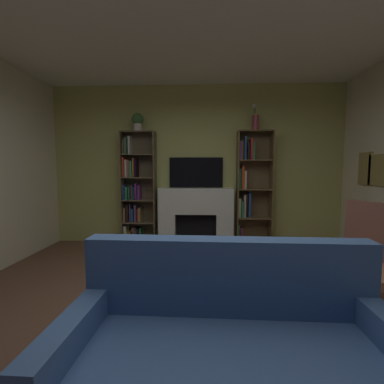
{
  "coord_description": "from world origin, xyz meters",
  "views": [
    {
      "loc": [
        0.16,
        -2.27,
        1.36
      ],
      "look_at": [
        0.0,
        1.04,
        1.07
      ],
      "focal_mm": 25.5,
      "sensor_mm": 36.0,
      "label": 1
    }
  ],
  "objects": [
    {
      "name": "armchair",
      "position": [
        1.64,
        0.25,
        0.51
      ],
      "size": [
        0.87,
        0.88,
        1.03
      ],
      "color": "brown",
      "rests_on": "ground_plane"
    },
    {
      "name": "vase_with_flowers",
      "position": [
        1.0,
        2.45,
        2.15
      ],
      "size": [
        0.11,
        0.11,
        0.45
      ],
      "color": "#943347",
      "rests_on": "bookshelf_right"
    },
    {
      "name": "bookshelf_right",
      "position": [
        0.94,
        2.5,
        1.02
      ],
      "size": [
        0.59,
        0.3,
        1.98
      ],
      "color": "brown",
      "rests_on": "ground_plane"
    },
    {
      "name": "couch",
      "position": [
        0.3,
        -0.85,
        0.28
      ],
      "size": [
        1.85,
        0.93,
        0.9
      ],
      "color": "#41649A",
      "rests_on": "ground_plane"
    },
    {
      "name": "tv",
      "position": [
        0.0,
        2.57,
        1.28
      ],
      "size": [
        0.94,
        0.06,
        0.53
      ],
      "primitive_type": "cube",
      "color": "black",
      "rests_on": "fireplace"
    },
    {
      "name": "wall_back_accent",
      "position": [
        0.0,
        2.63,
        1.4
      ],
      "size": [
        5.22,
        0.06,
        2.8
      ],
      "primitive_type": "cube",
      "color": "tan",
      "rests_on": "ground_plane"
    },
    {
      "name": "bookshelf_left",
      "position": [
        -1.07,
        2.5,
        0.92
      ],
      "size": [
        0.59,
        0.28,
        1.98
      ],
      "color": "brown",
      "rests_on": "ground_plane"
    },
    {
      "name": "potted_plant",
      "position": [
        -1.0,
        2.45,
        2.16
      ],
      "size": [
        0.2,
        0.2,
        0.31
      ],
      "color": "beige",
      "rests_on": "bookshelf_left"
    },
    {
      "name": "fireplace",
      "position": [
        0.0,
        2.47,
        0.54
      ],
      "size": [
        1.4,
        0.56,
        1.01
      ],
      "color": "white",
      "rests_on": "ground_plane"
    },
    {
      "name": "ground_plane",
      "position": [
        0.0,
        0.0,
        0.0
      ],
      "size": [
        6.24,
        6.24,
        0.0
      ],
      "primitive_type": "plane",
      "color": "brown"
    }
  ]
}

